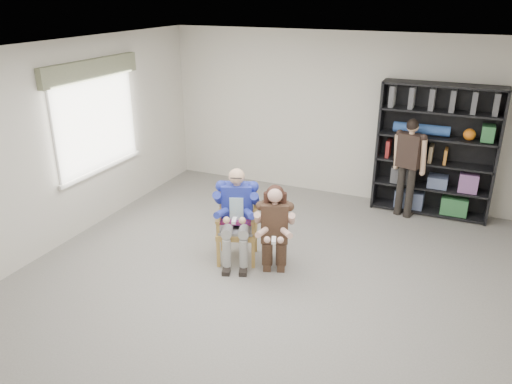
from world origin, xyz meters
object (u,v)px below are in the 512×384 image
at_px(kneeling_woman, 275,231).
at_px(standing_man, 408,169).
at_px(armchair, 237,226).
at_px(bookshelf, 435,151).
at_px(seated_man, 237,215).

height_order(kneeling_woman, standing_man, standing_man).
bearing_deg(standing_man, kneeling_woman, -99.21).
distance_m(armchair, bookshelf, 3.47).
height_order(armchair, bookshelf, bookshelf).
bearing_deg(seated_man, armchair, 0.00).
distance_m(bookshelf, standing_man, 0.52).
xyz_separation_m(armchair, standing_man, (1.84, 2.34, 0.30)).
bearing_deg(kneeling_woman, armchair, 148.32).
height_order(bookshelf, standing_man, bookshelf).
relative_size(seated_man, standing_man, 0.81).
bearing_deg(armchair, bookshelf, 30.05).
xyz_separation_m(armchair, kneeling_woman, (0.58, -0.12, 0.09)).
bearing_deg(seated_man, standing_man, 31.79).
xyz_separation_m(kneeling_woman, standing_man, (1.26, 2.46, 0.21)).
relative_size(bookshelf, standing_man, 1.31).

